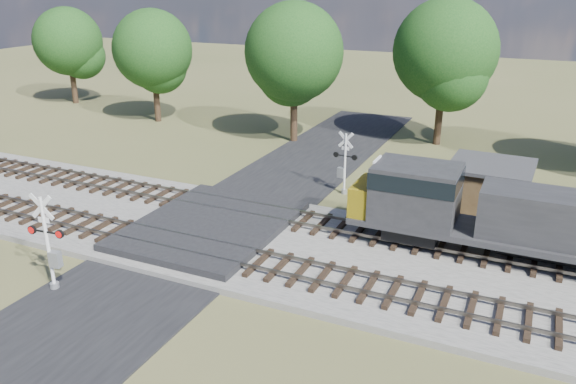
% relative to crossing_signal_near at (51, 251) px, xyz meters
% --- Properties ---
extents(ground, '(160.00, 160.00, 0.00)m').
position_rel_crossing_signal_near_xyz_m(ground, '(2.82, 6.94, -1.75)').
color(ground, '#4B502B').
rests_on(ground, ground).
extents(ballast_bed, '(140.00, 10.00, 0.30)m').
position_rel_crossing_signal_near_xyz_m(ballast_bed, '(12.82, 7.44, -1.60)').
color(ballast_bed, gray).
rests_on(ballast_bed, ground).
extents(road, '(7.00, 60.00, 0.08)m').
position_rel_crossing_signal_near_xyz_m(road, '(2.82, 6.94, -1.71)').
color(road, black).
rests_on(road, ground).
extents(crossing_panel, '(7.00, 9.00, 0.62)m').
position_rel_crossing_signal_near_xyz_m(crossing_panel, '(2.82, 7.44, -1.44)').
color(crossing_panel, '#262628').
rests_on(crossing_panel, ground).
extents(track_near, '(140.00, 2.60, 0.33)m').
position_rel_crossing_signal_near_xyz_m(track_near, '(5.95, 4.94, -1.34)').
color(track_near, black).
rests_on(track_near, ballast_bed).
extents(track_far, '(140.00, 2.60, 0.33)m').
position_rel_crossing_signal_near_xyz_m(track_far, '(5.95, 9.94, -1.34)').
color(track_far, black).
rests_on(track_far, ballast_bed).
extents(crossing_signal_near, '(1.70, 0.39, 4.22)m').
position_rel_crossing_signal_near_xyz_m(crossing_signal_near, '(0.00, 0.00, 0.00)').
color(crossing_signal_near, silver).
rests_on(crossing_signal_near, ground).
extents(crossing_signal_far, '(1.53, 0.35, 3.81)m').
position_rel_crossing_signal_near_xyz_m(crossing_signal_far, '(6.99, 15.56, -0.17)').
color(crossing_signal_far, silver).
rests_on(crossing_signal_far, ground).
extents(equipment_shed, '(4.41, 4.41, 2.89)m').
position_rel_crossing_signal_near_xyz_m(equipment_shed, '(15.17, 15.80, -0.29)').
color(equipment_shed, '#43301D').
rests_on(equipment_shed, ground).
extents(treeline, '(79.20, 11.60, 11.97)m').
position_rel_crossing_signal_near_xyz_m(treeline, '(10.53, 26.81, 5.05)').
color(treeline, black).
rests_on(treeline, ground).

